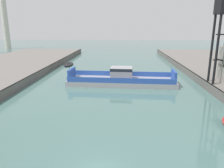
{
  "coord_description": "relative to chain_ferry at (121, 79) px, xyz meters",
  "views": [
    {
      "loc": [
        1.9,
        -16.09,
        12.22
      ],
      "look_at": [
        0.0,
        22.5,
        2.0
      ],
      "focal_mm": 34.7,
      "sensor_mm": 36.0,
      "label": 1
    }
  ],
  "objects": [
    {
      "name": "smokestack_distant_b",
      "position": [
        -65.16,
        75.45,
        16.01
      ],
      "size": [
        3.5,
        3.5,
        32.23
      ],
      "color": "beige",
      "rests_on": "ground"
    },
    {
      "name": "moored_boat_near_left",
      "position": [
        -17.63,
        23.87,
        -0.83
      ],
      "size": [
        3.07,
        8.16,
        1.07
      ],
      "color": "black",
      "rests_on": "ground"
    },
    {
      "name": "chain_ferry",
      "position": [
        0.0,
        0.0,
        0.0
      ],
      "size": [
        23.62,
        8.18,
        3.79
      ],
      "color": "#939399",
      "rests_on": "ground"
    }
  ]
}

